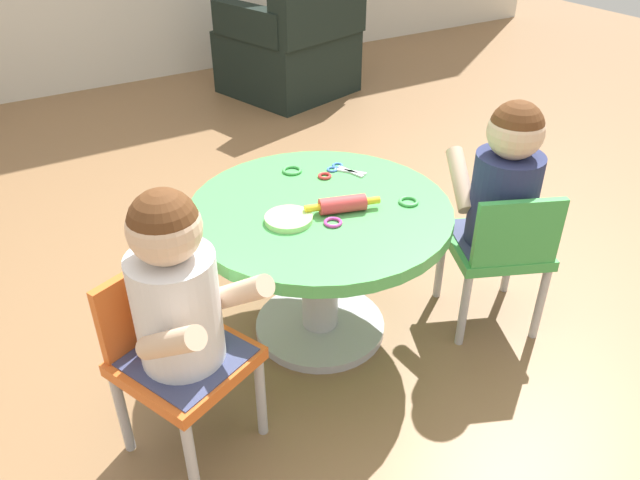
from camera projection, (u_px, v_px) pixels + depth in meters
name	position (u px, v px, depth m)	size (l,w,h in m)	color
ground_plane	(320.00, 329.00, 2.13)	(10.00, 10.00, 0.00)	olive
craft_table	(320.00, 242.00, 1.94)	(0.81, 0.81, 0.49)	silver
child_chair_left	(176.00, 353.00, 1.59)	(0.39, 0.39, 0.54)	#B7B7BC
seated_child_left	(175.00, 289.00, 1.44)	(0.38, 0.42, 0.51)	#3F4772
child_chair_right	(499.00, 248.00, 2.00)	(0.40, 0.40, 0.54)	#B7B7BC
seated_child_right	(506.00, 180.00, 1.91)	(0.38, 0.42, 0.51)	#3F4772
armchair_dark	(293.00, 46.00, 3.99)	(0.87, 0.88, 0.85)	black
rolling_pin	(343.00, 204.00, 1.83)	(0.23, 0.09, 0.05)	#D83F3F
craft_scissors	(342.00, 169.00, 2.08)	(0.11, 0.14, 0.01)	silver
playdough_blob_0	(289.00, 219.00, 1.79)	(0.14, 0.14, 0.02)	#B2E58C
cookie_cutter_0	(325.00, 176.00, 2.03)	(0.05, 0.05, 0.01)	red
cookie_cutter_1	(333.00, 222.00, 1.78)	(0.06, 0.06, 0.01)	#D83FA5
cookie_cutter_2	(292.00, 170.00, 2.06)	(0.07, 0.07, 0.01)	#4CB259
cookie_cutter_3	(409.00, 202.00, 1.88)	(0.06, 0.06, 0.01)	#4CB259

